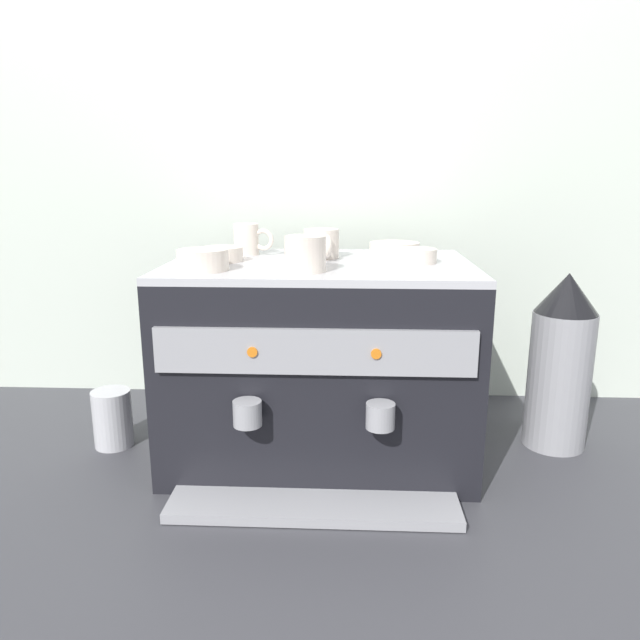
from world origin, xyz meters
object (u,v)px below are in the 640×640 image
ceramic_bowl_0 (394,249)px  ceramic_cup_1 (322,244)px  ceramic_bowl_3 (414,256)px  ceramic_bowl_2 (222,255)px  milk_pitcher (113,418)px  coffee_grinder (561,362)px  espresso_machine (320,360)px  ceramic_cup_0 (248,239)px  ceramic_cup_2 (305,254)px  ceramic_bowl_1 (203,260)px

ceramic_bowl_0 → ceramic_cup_1: bearing=-159.1°
ceramic_bowl_3 → ceramic_bowl_2: bearing=-179.2°
ceramic_bowl_0 → milk_pitcher: ceramic_bowl_0 is taller
coffee_grinder → milk_pitcher: 1.08m
ceramic_cup_1 → ceramic_bowl_2: size_ratio=1.27×
espresso_machine → ceramic_bowl_0: 0.33m
ceramic_cup_0 → ceramic_cup_2: 0.29m
milk_pitcher → ceramic_bowl_0: bearing=10.9°
espresso_machine → milk_pitcher: size_ratio=4.82×
coffee_grinder → ceramic_bowl_0: bearing=169.5°
espresso_machine → ceramic_bowl_3: bearing=2.2°
espresso_machine → coffee_grinder: (0.57, 0.06, -0.01)m
ceramic_cup_2 → ceramic_bowl_2: (-0.20, 0.13, -0.02)m
milk_pitcher → ceramic_cup_2: bearing=-14.5°
ceramic_bowl_2 → milk_pitcher: 0.49m
ceramic_cup_1 → ceramic_bowl_3: bearing=-14.9°
ceramic_bowl_0 → coffee_grinder: (0.40, -0.07, -0.26)m
ceramic_bowl_2 → ceramic_bowl_3: bearing=0.8°
ceramic_bowl_1 → coffee_grinder: 0.86m
ceramic_bowl_1 → ceramic_bowl_3: bearing=16.7°
ceramic_cup_0 → ceramic_bowl_2: size_ratio=1.06×
ceramic_cup_2 → coffee_grinder: 0.68m
espresso_machine → ceramic_bowl_2: size_ratio=7.21×
ceramic_cup_0 → coffee_grinder: 0.80m
ceramic_cup_1 → ceramic_bowl_3: 0.21m
ceramic_cup_0 → ceramic_cup_2: size_ratio=0.80×
ceramic_cup_2 → ceramic_bowl_0: (0.20, 0.25, -0.02)m
ceramic_bowl_0 → ceramic_bowl_2: 0.41m
ceramic_cup_0 → milk_pitcher: (-0.32, -0.12, -0.42)m
ceramic_bowl_3 → espresso_machine: bearing=-177.8°
espresso_machine → milk_pitcher: 0.53m
ceramic_bowl_3 → milk_pitcher: bearing=-179.2°
espresso_machine → ceramic_cup_1: size_ratio=5.67×
espresso_machine → ceramic_bowl_2: (-0.22, 0.00, 0.24)m
ceramic_bowl_0 → ceramic_bowl_3: size_ratio=1.21×
ceramic_bowl_2 → ceramic_bowl_1: bearing=-95.8°
coffee_grinder → ceramic_cup_1: bearing=179.2°
coffee_grinder → ceramic_bowl_3: bearing=-172.5°
ceramic_cup_0 → coffee_grinder: (0.75, -0.06, -0.28)m
ceramic_cup_1 → ceramic_bowl_1: 0.30m
ceramic_bowl_0 → ceramic_bowl_1: ceramic_bowl_1 is taller
espresso_machine → ceramic_cup_0: ceramic_cup_0 is taller
espresso_machine → ceramic_cup_2: (-0.02, -0.13, 0.26)m
ceramic_bowl_3 → coffee_grinder: ceramic_bowl_3 is taller
espresso_machine → coffee_grinder: espresso_machine is taller
ceramic_cup_0 → ceramic_bowl_0: 0.35m
ceramic_cup_0 → ceramic_bowl_1: bearing=-102.7°
espresso_machine → ceramic_cup_2: 0.29m
ceramic_bowl_2 → ceramic_bowl_0: bearing=17.9°
ceramic_bowl_0 → ceramic_cup_2: bearing=-127.9°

